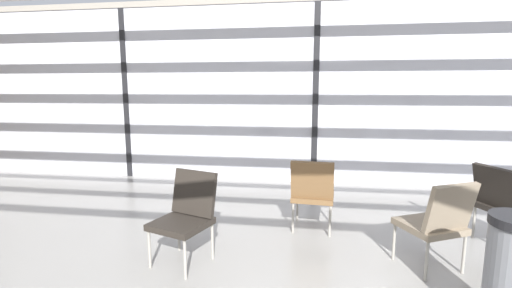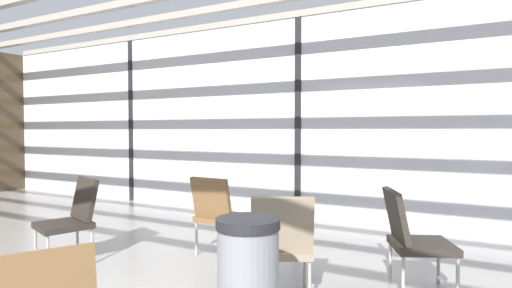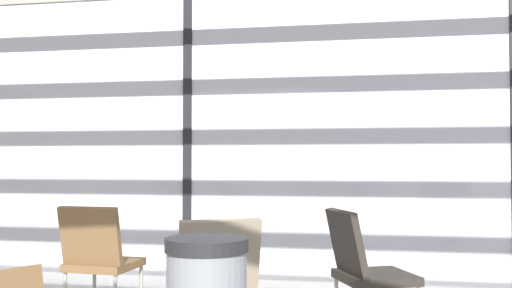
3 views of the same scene
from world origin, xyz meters
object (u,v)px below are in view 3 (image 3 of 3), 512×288
Objects in this scene: parked_airplane at (284,115)px; lounge_chair_4 at (215,279)px; lounge_chair_2 at (99,254)px; lounge_chair_6 at (364,264)px.

lounge_chair_4 is (0.61, -7.67, -1.60)m from parked_airplane.
lounge_chair_2 is (-0.51, -6.90, -1.60)m from parked_airplane.
lounge_chair_2 is 1.35m from lounge_chair_4.
lounge_chair_2 is at bearing -94.22° from parked_airplane.
parked_airplane is 7.30m from lounge_chair_6.
lounge_chair_4 is at bearing -85.48° from parked_airplane.
lounge_chair_2 and lounge_chair_6 have the same top height.
parked_airplane is 7.10m from lounge_chair_2.
lounge_chair_6 is (1.49, -6.97, -1.60)m from parked_airplane.
lounge_chair_2 is at bearing 64.34° from lounge_chair_6.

